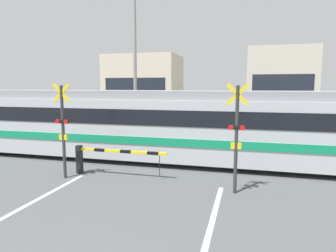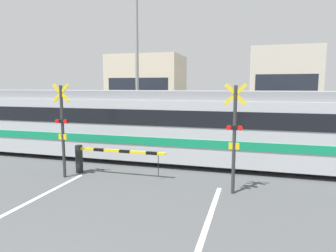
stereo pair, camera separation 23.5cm
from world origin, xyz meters
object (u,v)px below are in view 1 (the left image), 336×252
commuter_train (136,122)px  crossing_barrier_near (100,156)px  crossing_signal_right (236,133)px  pedestrian (199,122)px  crossing_signal_left (63,127)px  crossing_barrier_far (220,135)px

commuter_train → crossing_barrier_near: bearing=-97.1°
crossing_signal_right → pedestrian: bearing=105.6°
commuter_train → crossing_barrier_near: (-0.36, -2.87, -0.94)m
commuter_train → crossing_signal_left: (-1.45, -3.53, 0.22)m
crossing_barrier_near → crossing_signal_left: bearing=-148.7°
crossing_barrier_near → pedestrian: size_ratio=2.01×
crossing_barrier_far → commuter_train: bearing=-138.4°
crossing_barrier_far → pedestrian: bearing=117.8°
crossing_barrier_near → crossing_signal_right: bearing=-7.6°
commuter_train → crossing_barrier_far: commuter_train is taller
pedestrian → crossing_barrier_near: bearing=-104.0°
crossing_barrier_far → pedestrian: size_ratio=2.01×
crossing_signal_left → pedestrian: size_ratio=1.92×
crossing_signal_left → pedestrian: bearing=71.0°
pedestrian → crossing_signal_right: bearing=-74.4°
crossing_barrier_far → crossing_signal_right: size_ratio=1.05×
crossing_barrier_far → crossing_signal_left: 8.40m
crossing_signal_left → pedestrian: 10.34m
crossing_signal_right → crossing_signal_left: bearing=180.0°
commuter_train → crossing_signal_right: size_ratio=5.46×
crossing_signal_right → pedestrian: size_ratio=1.92×
crossing_signal_left → crossing_signal_right: size_ratio=1.00×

